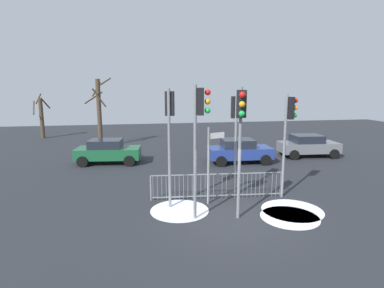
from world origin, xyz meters
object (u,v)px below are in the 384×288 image
(traffic_light_rear_right, at_px, (199,123))
(direction_sign_post, at_px, (210,161))
(traffic_light_foreground_right, at_px, (241,124))
(traffic_light_mid_left, at_px, (289,123))
(bare_tree_left, at_px, (41,116))
(car_green_near, at_px, (108,151))
(car_grey_far, at_px, (308,145))
(bare_tree_centre, at_px, (99,111))
(traffic_light_rear_left, at_px, (170,121))
(traffic_light_mid_right, at_px, (235,122))
(car_blue_mid, at_px, (239,150))

(traffic_light_rear_right, height_order, direction_sign_post, traffic_light_rear_right)
(traffic_light_foreground_right, relative_size, traffic_light_mid_left, 1.07)
(direction_sign_post, relative_size, bare_tree_left, 0.76)
(traffic_light_rear_right, xyz_separation_m, car_green_near, (-3.84, 8.94, -2.64))
(car_grey_far, height_order, bare_tree_centre, bare_tree_centre)
(bare_tree_left, distance_m, bare_tree_centre, 7.81)
(traffic_light_foreground_right, relative_size, car_green_near, 1.16)
(traffic_light_mid_left, distance_m, car_grey_far, 8.96)
(traffic_light_rear_left, bearing_deg, direction_sign_post, 17.77)
(traffic_light_mid_right, xyz_separation_m, car_green_near, (-5.81, 6.76, -2.39))
(direction_sign_post, distance_m, car_green_near, 8.90)
(traffic_light_rear_left, height_order, bare_tree_centre, bare_tree_centre)
(traffic_light_mid_left, bearing_deg, car_green_near, -141.98)
(bare_tree_centre, bearing_deg, car_green_near, -79.63)
(traffic_light_rear_right, relative_size, bare_tree_left, 1.15)
(car_grey_far, bearing_deg, car_blue_mid, -166.31)
(car_green_near, height_order, bare_tree_centre, bare_tree_centre)
(traffic_light_foreground_right, bearing_deg, bare_tree_left, -44.76)
(car_blue_mid, xyz_separation_m, car_grey_far, (5.09, 0.84, 0.00))
(traffic_light_rear_left, relative_size, car_blue_mid, 1.16)
(traffic_light_mid_right, bearing_deg, bare_tree_centre, 119.83)
(traffic_light_mid_right, xyz_separation_m, bare_tree_left, (-12.50, 17.62, -1.17))
(traffic_light_foreground_right, relative_size, bare_tree_centre, 0.86)
(traffic_light_rear_left, xyz_separation_m, traffic_light_mid_left, (4.88, 0.18, -0.17))
(direction_sign_post, distance_m, bare_tree_centre, 14.32)
(traffic_light_foreground_right, bearing_deg, car_blue_mid, -94.27)
(car_green_near, bearing_deg, traffic_light_foreground_right, -54.26)
(traffic_light_rear_right, distance_m, car_grey_far, 12.78)
(traffic_light_mid_left, xyz_separation_m, car_grey_far, (5.14, 6.94, -2.38))
(traffic_light_mid_right, height_order, car_blue_mid, traffic_light_mid_right)
(traffic_light_mid_right, height_order, car_green_near, traffic_light_mid_right)
(car_grey_far, bearing_deg, traffic_light_foreground_right, -127.26)
(traffic_light_rear_right, bearing_deg, direction_sign_post, 158.09)
(traffic_light_rear_right, distance_m, bare_tree_left, 22.47)
(traffic_light_rear_right, relative_size, car_grey_far, 1.19)
(traffic_light_mid_left, bearing_deg, traffic_light_rear_left, -96.74)
(bare_tree_left, bearing_deg, traffic_light_mid_left, -51.39)
(traffic_light_rear_left, relative_size, direction_sign_post, 1.48)
(car_green_near, distance_m, car_grey_far, 13.03)
(direction_sign_post, xyz_separation_m, car_blue_mid, (3.39, 6.31, -0.95))
(traffic_light_mid_right, distance_m, traffic_light_rear_left, 2.93)
(traffic_light_rear_right, xyz_separation_m, car_grey_far, (9.18, 8.49, -2.64))
(traffic_light_rear_right, bearing_deg, traffic_light_rear_left, -143.00)
(car_grey_far, bearing_deg, traffic_light_mid_left, -122.15)
(traffic_light_mid_right, relative_size, car_blue_mid, 1.11)
(traffic_light_foreground_right, bearing_deg, traffic_light_mid_right, -89.36)
(traffic_light_rear_left, xyz_separation_m, car_blue_mid, (4.93, 6.28, -2.55))
(car_grey_far, distance_m, bare_tree_left, 22.76)
(traffic_light_mid_right, distance_m, car_green_near, 9.23)
(bare_tree_left, bearing_deg, bare_tree_centre, -43.03)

